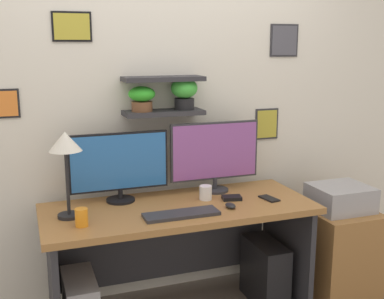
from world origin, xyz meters
TOP-DOWN VIEW (x-y plane):
  - back_wall_assembly at (0.00, 0.44)m, footprint 4.40×0.24m
  - desk at (0.00, 0.06)m, footprint 1.66×0.68m
  - monitor_left at (-0.32, 0.22)m, footprint 0.62×0.18m
  - monitor_right at (0.32, 0.22)m, footprint 0.61×0.18m
  - keyboard at (-0.05, -0.17)m, footprint 0.44×0.14m
  - computer_mouse at (0.28, -0.14)m, footprint 0.06×0.09m
  - desk_lamp at (-0.66, 0.02)m, footprint 0.18×0.18m
  - cell_phone at (0.58, -0.07)m, footprint 0.09×0.15m
  - coffee_mug at (0.20, 0.06)m, footprint 0.08×0.08m
  - pen_cup at (-0.61, -0.15)m, footprint 0.07×0.07m
  - scissors_tray at (0.35, -0.00)m, footprint 0.13×0.10m
  - drawer_cabinet at (1.15, -0.04)m, footprint 0.44×0.50m
  - printer at (1.15, -0.04)m, footprint 0.38×0.34m
  - computer_tower_right at (0.60, -0.01)m, footprint 0.18×0.40m

SIDE VIEW (x-z plane):
  - computer_tower_right at x=0.60m, z-range 0.00..0.43m
  - drawer_cabinet at x=1.15m, z-range 0.00..0.60m
  - desk at x=0.00m, z-range 0.17..0.92m
  - printer at x=1.15m, z-range 0.60..0.77m
  - cell_phone at x=0.58m, z-range 0.75..0.76m
  - keyboard at x=-0.05m, z-range 0.75..0.77m
  - scissors_tray at x=0.35m, z-range 0.75..0.77m
  - computer_mouse at x=0.28m, z-range 0.75..0.78m
  - coffee_mug at x=0.20m, z-range 0.75..0.84m
  - pen_cup at x=-0.61m, z-range 0.75..0.85m
  - monitor_left at x=-0.32m, z-range 0.77..1.20m
  - monitor_right at x=0.32m, z-range 0.77..1.24m
  - desk_lamp at x=-0.66m, z-range 0.90..1.40m
  - back_wall_assembly at x=0.00m, z-range 0.00..2.70m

